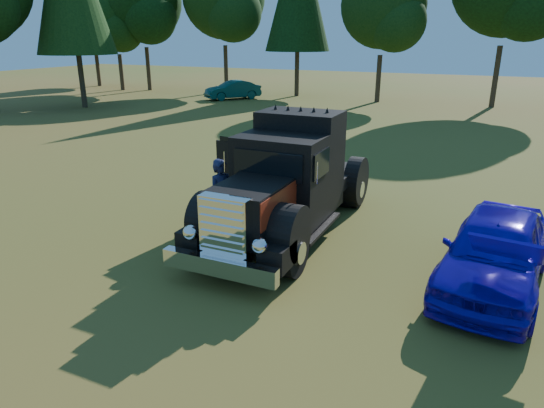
{
  "coord_description": "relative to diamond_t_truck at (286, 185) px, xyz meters",
  "views": [
    {
      "loc": [
        4.43,
        -7.75,
        4.83
      ],
      "look_at": [
        0.12,
        1.58,
        1.23
      ],
      "focal_mm": 32.0,
      "sensor_mm": 36.0,
      "label": 1
    }
  ],
  "objects": [
    {
      "name": "hotrod_coupe",
      "position": [
        4.87,
        -0.84,
        -0.5
      ],
      "size": [
        2.35,
        4.73,
        1.89
      ],
      "color": "#0826B8",
      "rests_on": "ground"
    },
    {
      "name": "spectator_far",
      "position": [
        -1.8,
        0.85,
        -0.39
      ],
      "size": [
        1.1,
        1.08,
        1.78
      ],
      "primitive_type": "imported",
      "rotation": [
        0.0,
        0.0,
        0.71
      ],
      "color": "#1C2A43",
      "rests_on": "ground"
    },
    {
      "name": "spectator_near",
      "position": [
        -1.39,
        -0.78,
        -0.29
      ],
      "size": [
        0.73,
        0.85,
        1.98
      ],
      "primitive_type": "imported",
      "rotation": [
        0.0,
        0.0,
        1.15
      ],
      "color": "#1A273D",
      "rests_on": "ground"
    },
    {
      "name": "ground",
      "position": [
        0.09,
        -2.87,
        -1.28
      ],
      "size": [
        120.0,
        120.0,
        0.0
      ],
      "primitive_type": "plane",
      "color": "#3B5619",
      "rests_on": "ground"
    },
    {
      "name": "diamond_t_truck",
      "position": [
        0.0,
        0.0,
        0.0
      ],
      "size": [
        3.37,
        7.16,
        3.0
      ],
      "color": "black",
      "rests_on": "ground"
    },
    {
      "name": "distant_teal_car",
      "position": [
        -14.64,
        23.44,
        -0.56
      ],
      "size": [
        3.89,
        4.33,
        1.43
      ],
      "primitive_type": "imported",
      "rotation": [
        0.0,
        0.0,
        -0.68
      ],
      "color": "#0A2F3C",
      "rests_on": "ground"
    }
  ]
}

